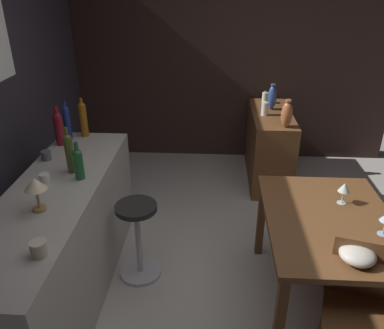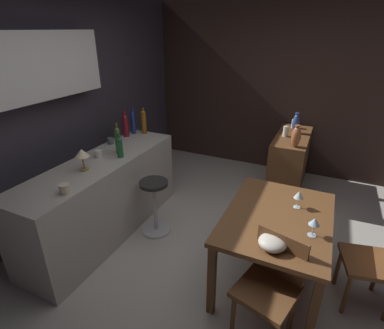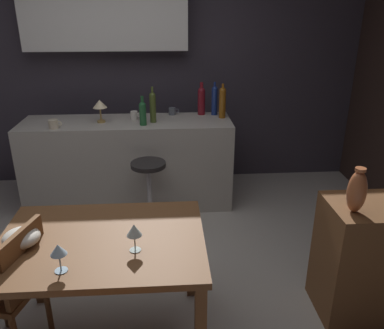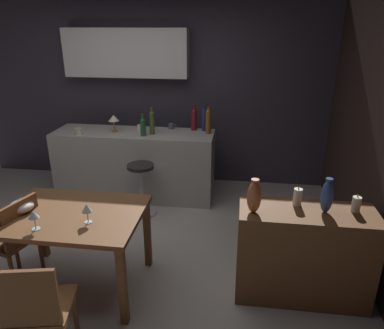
{
  "view_description": "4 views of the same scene",
  "coord_description": "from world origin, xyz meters",
  "views": [
    {
      "loc": [
        -2.3,
        0.31,
        2.22
      ],
      "look_at": [
        0.51,
        0.48,
        0.82
      ],
      "focal_mm": 36.16,
      "sensor_mm": 36.0,
      "label": 1
    },
    {
      "loc": [
        -2.3,
        -0.72,
        2.19
      ],
      "look_at": [
        0.54,
        0.6,
        0.74
      ],
      "focal_mm": 27.8,
      "sensor_mm": 36.0,
      "label": 2
    },
    {
      "loc": [
        0.3,
        -2.45,
        1.98
      ],
      "look_at": [
        0.5,
        0.44,
        0.81
      ],
      "focal_mm": 36.87,
      "sensor_mm": 36.0,
      "label": 3
    },
    {
      "loc": [
        1.29,
        -3.04,
        2.23
      ],
      "look_at": [
        0.81,
        0.41,
        0.87
      ],
      "focal_mm": 34.12,
      "sensor_mm": 36.0,
      "label": 4
    }
  ],
  "objects": [
    {
      "name": "dining_table",
      "position": [
        -0.09,
        -0.49,
        0.65
      ],
      "size": [
        1.18,
        0.86,
        0.74
      ],
      "color": "brown",
      "rests_on": "ground_plane"
    },
    {
      "name": "pillar_candle_short",
      "position": [
        2.23,
        -0.3,
        0.88
      ],
      "size": [
        0.07,
        0.07,
        0.15
      ],
      "color": "white",
      "rests_on": "sideboard_cabinet"
    },
    {
      "name": "wine_bottle_green",
      "position": [
        0.08,
        1.25,
        1.03
      ],
      "size": [
        0.07,
        0.07,
        0.28
      ],
      "color": "#1E592D",
      "rests_on": "kitchen_counter"
    },
    {
      "name": "fruit_bowl",
      "position": [
        -0.51,
        -0.53,
        0.79
      ],
      "size": [
        0.2,
        0.2,
        0.09
      ],
      "primitive_type": "ellipsoid",
      "color": "beige",
      "rests_on": "dining_table"
    },
    {
      "name": "cup_white",
      "position": [
        -0.02,
        1.46,
        0.94
      ],
      "size": [
        0.11,
        0.07,
        0.08
      ],
      "color": "white",
      "rests_on": "kitchen_counter"
    },
    {
      "name": "wall_kitchen_back",
      "position": [
        -0.06,
        2.08,
        1.41
      ],
      "size": [
        5.2,
        0.33,
        2.6
      ],
      "color": "#38333D",
      "rests_on": "ground_plane"
    },
    {
      "name": "ground_plane",
      "position": [
        0.0,
        0.0,
        0.0
      ],
      "size": [
        9.0,
        9.0,
        0.0
      ],
      "primitive_type": "plane",
      "color": "#B7B2A8"
    },
    {
      "name": "chair_by_doorway",
      "position": [
        0.03,
        -1.31,
        0.48
      ],
      "size": [
        0.47,
        0.47,
        0.87
      ],
      "color": "brown",
      "rests_on": "ground_plane"
    },
    {
      "name": "counter_lamp",
      "position": [
        -0.34,
        1.37,
        1.07
      ],
      "size": [
        0.14,
        0.14,
        0.23
      ],
      "color": "#A58447",
      "rests_on": "kitchen_counter"
    },
    {
      "name": "bar_stool",
      "position": [
        0.13,
        0.88,
        0.35
      ],
      "size": [
        0.34,
        0.34,
        0.66
      ],
      "color": "#262323",
      "rests_on": "ground_plane"
    },
    {
      "name": "pillar_candle_tall",
      "position": [
        1.78,
        -0.24,
        0.89
      ],
      "size": [
        0.07,
        0.07,
        0.17
      ],
      "color": "white",
      "rests_on": "sideboard_cabinet"
    },
    {
      "name": "wine_bottle_ruby",
      "position": [
        0.68,
        1.61,
        1.06
      ],
      "size": [
        0.08,
        0.08,
        0.34
      ],
      "color": "maroon",
      "rests_on": "kitchen_counter"
    },
    {
      "name": "wine_bottle_amber",
      "position": [
        0.88,
        1.46,
        1.07
      ],
      "size": [
        0.07,
        0.07,
        0.35
      ],
      "color": "#8C5114",
      "rests_on": "kitchen_counter"
    },
    {
      "name": "chair_near_window",
      "position": [
        -0.61,
        -0.56,
        0.49
      ],
      "size": [
        0.49,
        0.49,
        0.87
      ],
      "color": "brown",
      "rests_on": "ground_plane"
    },
    {
      "name": "cup_cream",
      "position": [
        -0.75,
        1.19,
        0.94
      ],
      "size": [
        0.12,
        0.09,
        0.08
      ],
      "color": "beige",
      "rests_on": "kitchen_counter"
    },
    {
      "name": "sideboard_cabinet",
      "position": [
        1.86,
        -0.34,
        0.41
      ],
      "size": [
        1.1,
        0.44,
        0.82
      ],
      "primitive_type": "cube",
      "color": "brown",
      "rests_on": "ground_plane"
    },
    {
      "name": "kitchen_counter",
      "position": [
        -0.1,
        1.4,
        0.45
      ],
      "size": [
        2.1,
        0.6,
        0.9
      ],
      "primitive_type": "cube",
      "color": "#B2ADA3",
      "rests_on": "ground_plane"
    },
    {
      "name": "vase_copper",
      "position": [
        1.42,
        -0.42,
        0.96
      ],
      "size": [
        0.11,
        0.11,
        0.29
      ],
      "color": "#B26038",
      "rests_on": "sideboard_cabinet"
    },
    {
      "name": "cup_slate",
      "position": [
        0.37,
        1.61,
        0.94
      ],
      "size": [
        0.11,
        0.07,
        0.08
      ],
      "color": "#515660",
      "rests_on": "kitchen_counter"
    },
    {
      "name": "wine_bottle_cobalt",
      "position": [
        0.81,
        1.59,
        1.06
      ],
      "size": [
        0.06,
        0.06,
        0.34
      ],
      "color": "navy",
      "rests_on": "kitchen_counter"
    },
    {
      "name": "wine_glass_left",
      "position": [
        -0.24,
        -0.77,
        0.86
      ],
      "size": [
        0.08,
        0.08,
        0.16
      ],
      "color": "silver",
      "rests_on": "dining_table"
    },
    {
      "name": "wine_bottle_olive",
      "position": [
        0.18,
        1.34,
        1.06
      ],
      "size": [
        0.06,
        0.06,
        0.35
      ],
      "color": "#475623",
      "rests_on": "kitchen_counter"
    },
    {
      "name": "wall_side_right",
      "position": [
        2.55,
        0.3,
        1.3
      ],
      "size": [
        0.1,
        4.4,
        2.6
      ],
      "primitive_type": "cube",
      "color": "#33231E",
      "rests_on": "ground_plane"
    },
    {
      "name": "vase_ceramic_blue",
      "position": [
        1.99,
        -0.34,
        0.96
      ],
      "size": [
        0.1,
        0.1,
        0.29
      ],
      "color": "#334C8C",
      "rests_on": "sideboard_cabinet"
    },
    {
      "name": "wine_glass_right",
      "position": [
        0.12,
        -0.62,
        0.86
      ],
      "size": [
        0.08,
        0.08,
        0.16
      ],
      "color": "silver",
      "rests_on": "dining_table"
    }
  ]
}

